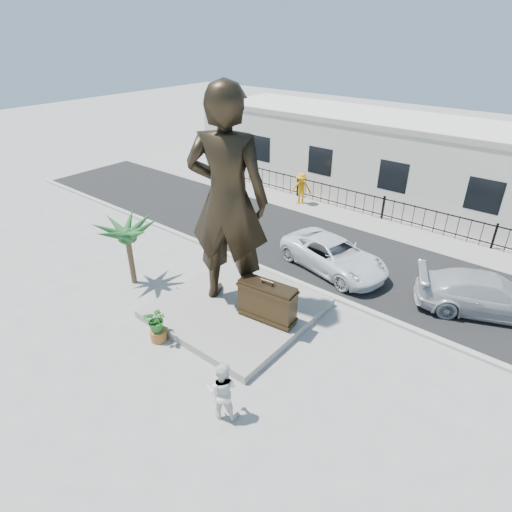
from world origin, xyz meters
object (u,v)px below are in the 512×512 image
at_px(suitcase, 267,302).
at_px(tourist, 222,390).
at_px(statue, 228,200).
at_px(car_white, 334,255).

distance_m(suitcase, tourist, 4.10).
relative_size(statue, suitcase, 3.84).
bearing_deg(car_white, suitcase, -165.30).
bearing_deg(tourist, statue, -79.12).
xyz_separation_m(suitcase, car_white, (-0.17, 4.86, -0.32)).
distance_m(tourist, car_white, 8.84).
bearing_deg(suitcase, tourist, -75.79).
height_order(suitcase, tourist, tourist).
distance_m(suitcase, car_white, 4.87).
relative_size(statue, tourist, 4.33).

